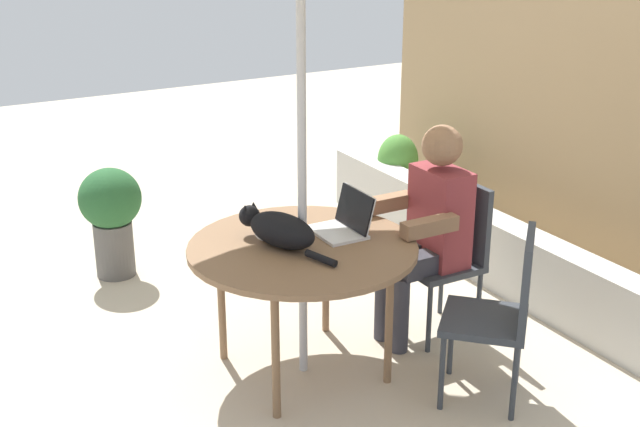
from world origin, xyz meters
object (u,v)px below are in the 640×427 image
Objects in this scene: chair_empty at (504,305)px; person_seated at (429,223)px; laptop at (346,221)px; potted_plant_near_fence at (111,212)px; cat at (278,229)px; patio_table at (303,254)px; chair_occupied at (451,246)px; potted_plant_by_chair at (397,172)px.

person_seated reaches higher than chair_empty.
laptop is 0.41× the size of potted_plant_near_fence.
chair_empty reaches higher than potted_plant_near_fence.
patio_table is at bearing 59.19° from cat.
cat is (-0.06, -1.04, 0.28)m from chair_occupied.
laptop is at bearing 25.78° from potted_plant_near_fence.
cat is at bearing -93.37° from chair_occupied.
chair_occupied reaches higher than patio_table.
chair_occupied is 2.91× the size of laptop.
person_seated is 1.92× the size of cat.
patio_table is at bearing -80.54° from laptop.
person_seated is at bearing 90.00° from patio_table.
patio_table is 1.81× the size of potted_plant_by_chair.
cat is 0.99× the size of potted_plant_by_chair.
potted_plant_near_fence is at bearing -166.07° from cat.
patio_table is 3.82× the size of laptop.
cat is (-0.06, -0.88, 0.11)m from person_seated.
person_seated reaches higher than cat.
chair_occupied is 1.00× the size of chair_empty.
chair_empty reaches higher than potted_plant_by_chair.
laptop reaches higher than cat.
chair_occupied is at bearing 90.00° from patio_table.
patio_table reaches higher than potted_plant_by_chair.
patio_table is 1.32× the size of chair_empty.
potted_plant_by_chair is at bearing 154.38° from chair_occupied.
patio_table is at bearing -90.00° from chair_occupied.
chair_occupied is 2.20m from potted_plant_near_fence.
chair_empty is at bearing 44.83° from patio_table.
laptop is at bearing 87.85° from cat.
chair_occupied is 0.71m from laptop.
potted_plant_near_fence is at bearing -142.41° from person_seated.
person_seated is at bearing 37.59° from potted_plant_near_fence.
person_seated is 0.89m from cat.
cat is 0.87× the size of potted_plant_near_fence.
patio_table is 1.32× the size of chair_occupied.
chair_empty is 1.15m from cat.
potted_plant_near_fence reaches higher than potted_plant_by_chair.
potted_plant_near_fence is (-1.62, -0.78, -0.33)m from laptop.
person_seated is at bearing -29.76° from potted_plant_by_chair.
potted_plant_near_fence is at bearing -154.22° from laptop.
chair_empty is at bearing 46.35° from cat.
chair_occupied is 0.72× the size of person_seated.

